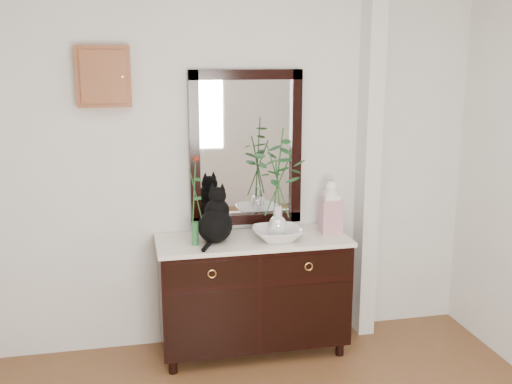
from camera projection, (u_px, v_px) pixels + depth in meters
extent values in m
cube|color=silver|center=(232.00, 161.00, 4.24)|extent=(3.60, 0.04, 2.70)
cube|color=silver|center=(368.00, 158.00, 4.37)|extent=(0.12, 0.20, 2.70)
cube|color=black|center=(253.00, 291.00, 4.22)|extent=(1.30, 0.50, 0.82)
cube|color=white|center=(253.00, 240.00, 4.14)|extent=(1.33, 0.52, 0.03)
cube|color=black|center=(246.00, 149.00, 4.23)|extent=(0.80, 0.06, 1.10)
cube|color=white|center=(246.00, 148.00, 4.24)|extent=(0.66, 0.01, 0.96)
cube|color=brown|center=(104.00, 76.00, 3.90)|extent=(0.35, 0.10, 0.40)
imported|color=white|center=(278.00, 234.00, 4.09)|extent=(0.35, 0.35, 0.08)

